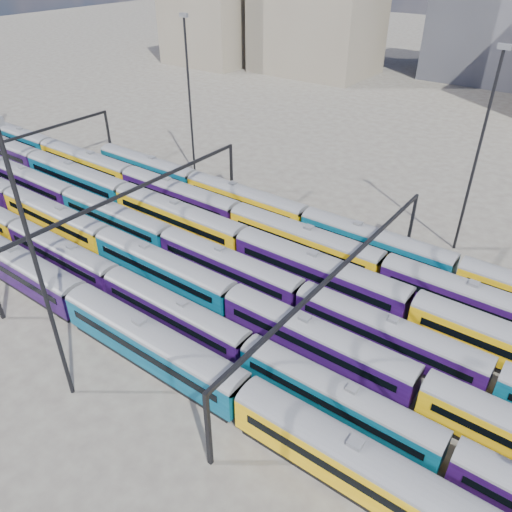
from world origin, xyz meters
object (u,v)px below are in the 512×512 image
Objects in this scene: rake_2 at (232,298)px; mast_2 at (37,266)px; rake_0 at (151,341)px; rake_1 at (174,310)px.

mast_2 is at bearing -106.82° from rake_2.
rake_0 is 10.15m from rake_2.
mast_2 reaches higher than rake_0.
rake_0 is 6.05× the size of mast_2.
rake_1 is 5.22× the size of mast_2.
rake_1 is (-1.97, 5.00, -0.40)m from rake_0.
mast_2 is (-1.41, -12.00, 11.51)m from rake_1.
rake_0 is at bearing -68.47° from rake_1.
mast_2 is (-5.14, -17.00, 11.28)m from rake_2.
rake_2 is at bearing 73.18° from mast_2.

